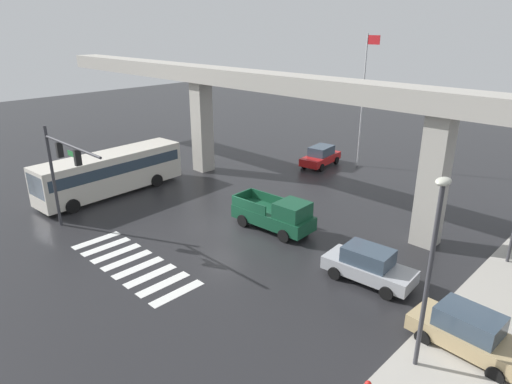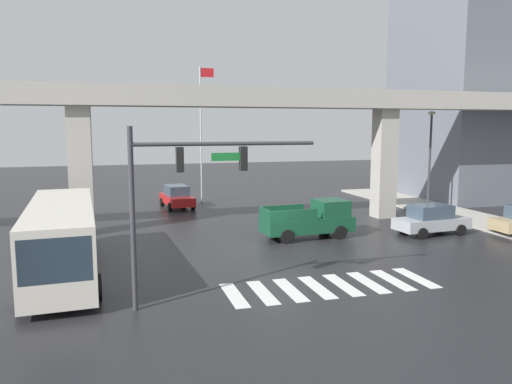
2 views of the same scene
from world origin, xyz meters
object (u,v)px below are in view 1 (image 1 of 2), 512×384
(flagpole, at_px, (364,93))
(street_lamp_near_corner, at_px, (432,255))
(sedan_silver, at_px, (368,265))
(sedan_tan, at_px, (469,332))
(traffic_signal_mast, at_px, (62,162))
(city_bus, at_px, (111,171))
(pickup_truck, at_px, (277,215))
(sedan_red, at_px, (321,156))

(flagpole, bearing_deg, street_lamp_near_corner, -53.12)
(street_lamp_near_corner, distance_m, flagpole, 24.72)
(sedan_silver, xyz_separation_m, flagpole, (-10.49, 15.84, 5.44))
(street_lamp_near_corner, bearing_deg, flagpole, 126.88)
(sedan_tan, height_order, traffic_signal_mast, traffic_signal_mast)
(sedan_silver, bearing_deg, traffic_signal_mast, -153.59)
(city_bus, relative_size, sedan_silver, 2.47)
(city_bus, distance_m, flagpole, 21.02)
(pickup_truck, xyz_separation_m, traffic_signal_mast, (-8.33, -8.72, 3.40))
(sedan_silver, distance_m, street_lamp_near_corner, 6.89)
(traffic_signal_mast, height_order, street_lamp_near_corner, street_lamp_near_corner)
(sedan_red, xyz_separation_m, flagpole, (2.41, 2.25, 5.44))
(city_bus, distance_m, sedan_silver, 19.85)
(sedan_red, xyz_separation_m, street_lamp_near_corner, (17.21, -17.48, 3.70))
(pickup_truck, bearing_deg, sedan_tan, -13.34)
(sedan_tan, relative_size, street_lamp_near_corner, 0.61)
(sedan_red, distance_m, sedan_tan, 23.81)
(sedan_red, height_order, sedan_silver, same)
(traffic_signal_mast, bearing_deg, street_lamp_near_corner, 10.66)
(street_lamp_near_corner, relative_size, flagpole, 0.66)
(pickup_truck, distance_m, sedan_silver, 7.01)
(street_lamp_near_corner, height_order, flagpole, flagpole)
(street_lamp_near_corner, bearing_deg, sedan_tan, 64.98)
(sedan_red, height_order, traffic_signal_mast, traffic_signal_mast)
(city_bus, xyz_separation_m, sedan_red, (6.78, 16.10, -0.87))
(city_bus, relative_size, traffic_signal_mast, 1.68)
(pickup_truck, height_order, street_lamp_near_corner, street_lamp_near_corner)
(city_bus, bearing_deg, traffic_signal_mast, -48.77)
(traffic_signal_mast, bearing_deg, pickup_truck, 46.30)
(street_lamp_near_corner, bearing_deg, traffic_signal_mast, -169.34)
(sedan_tan, xyz_separation_m, flagpole, (-15.80, 17.58, 5.44))
(city_bus, height_order, sedan_red, city_bus)
(pickup_truck, xyz_separation_m, flagpole, (-3.57, 14.69, 5.30))
(sedan_tan, bearing_deg, traffic_signal_mast, -164.19)
(pickup_truck, height_order, flagpole, flagpole)
(pickup_truck, bearing_deg, traffic_signal_mast, -133.70)
(city_bus, relative_size, sedan_tan, 2.49)
(sedan_tan, height_order, sedan_silver, same)
(sedan_silver, distance_m, flagpole, 19.76)
(pickup_truck, height_order, city_bus, city_bus)
(traffic_signal_mast, bearing_deg, sedan_silver, 26.41)
(pickup_truck, height_order, traffic_signal_mast, traffic_signal_mast)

